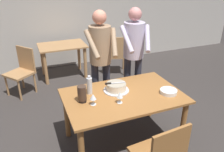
{
  "coord_description": "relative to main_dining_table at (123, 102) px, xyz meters",
  "views": [
    {
      "loc": [
        -1.09,
        -2.31,
        2.2
      ],
      "look_at": [
        -0.04,
        0.29,
        0.9
      ],
      "focal_mm": 36.54,
      "sensor_mm": 36.0,
      "label": 1
    }
  ],
  "objects": [
    {
      "name": "background_chair_0",
      "position": [
        0.83,
        2.18,
        -0.15
      ],
      "size": [
        0.56,
        0.56,
        0.9
      ],
      "color": "tan",
      "rests_on": "ground_plane"
    },
    {
      "name": "main_dining_table",
      "position": [
        0.0,
        0.0,
        0.0
      ],
      "size": [
        1.51,
        0.96,
        0.75
      ],
      "color": "#9E6633",
      "rests_on": "ground_plane"
    },
    {
      "name": "back_wall",
      "position": [
        0.0,
        3.2,
        0.71
      ],
      "size": [
        10.0,
        0.12,
        2.7
      ],
      "primitive_type": "cube",
      "color": "#BCB7AD",
      "rests_on": "ground_plane"
    },
    {
      "name": "wine_glass_near",
      "position": [
        -0.12,
        -0.15,
        0.21
      ],
      "size": [
        0.08,
        0.08,
        0.14
      ],
      "color": "silver",
      "rests_on": "main_dining_table"
    },
    {
      "name": "background_chair_2",
      "position": [
        -1.19,
        2.02,
        -0.15
      ],
      "size": [
        0.62,
        0.62,
        0.9
      ],
      "color": "tan",
      "rests_on": "ground_plane"
    },
    {
      "name": "person_standing_beside",
      "position": [
        0.5,
        0.72,
        0.43
      ],
      "size": [
        0.46,
        0.58,
        1.72
      ],
      "color": "#2D2D38",
      "rests_on": "ground_plane"
    },
    {
      "name": "water_bottle",
      "position": [
        -0.39,
        0.2,
        0.22
      ],
      "size": [
        0.07,
        0.07,
        0.25
      ],
      "color": "silver",
      "rests_on": "main_dining_table"
    },
    {
      "name": "wine_glass_far",
      "position": [
        -0.43,
        -0.08,
        0.21
      ],
      "size": [
        0.08,
        0.08,
        0.14
      ],
      "color": "silver",
      "rests_on": "main_dining_table"
    },
    {
      "name": "cake_on_platter",
      "position": [
        -0.04,
        0.14,
        0.16
      ],
      "size": [
        0.34,
        0.34,
        0.11
      ],
      "color": "silver",
      "rests_on": "main_dining_table"
    },
    {
      "name": "ground_plane",
      "position": [
        0.0,
        0.0,
        -0.64
      ],
      "size": [
        14.0,
        14.0,
        0.0
      ],
      "primitive_type": "plane",
      "color": "#383330"
    },
    {
      "name": "cake_knife",
      "position": [
        -0.11,
        0.15,
        0.22
      ],
      "size": [
        0.27,
        0.07,
        0.02
      ],
      "color": "silver",
      "rests_on": "cake_on_platter"
    },
    {
      "name": "background_table",
      "position": [
        -0.32,
        2.5,
        -0.07
      ],
      "size": [
        1.0,
        0.7,
        0.74
      ],
      "color": "tan",
      "rests_on": "ground_plane"
    },
    {
      "name": "person_cutting_cake",
      "position": [
        -0.06,
        0.69,
        0.43
      ],
      "size": [
        0.47,
        0.56,
        1.72
      ],
      "color": "#2D2D38",
      "rests_on": "ground_plane"
    },
    {
      "name": "hurricane_lamp",
      "position": [
        -0.53,
        0.04,
        0.21
      ],
      "size": [
        0.11,
        0.11,
        0.21
      ],
      "color": "black",
      "rests_on": "main_dining_table"
    },
    {
      "name": "plate_stack",
      "position": [
        0.56,
        -0.18,
        0.13
      ],
      "size": [
        0.22,
        0.22,
        0.05
      ],
      "color": "white",
      "rests_on": "main_dining_table"
    }
  ]
}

